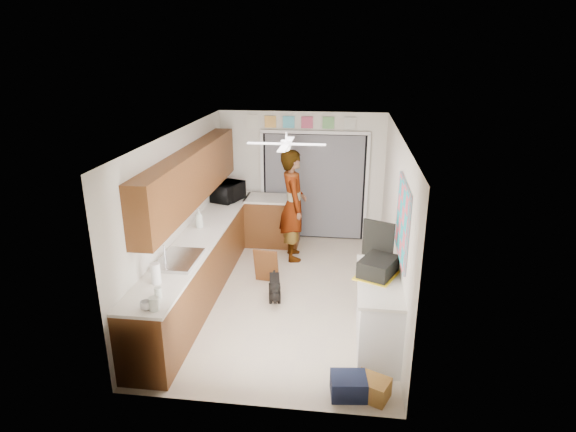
{
  "coord_description": "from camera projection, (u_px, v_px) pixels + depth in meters",
  "views": [
    {
      "loc": [
        0.89,
        -6.61,
        3.63
      ],
      "look_at": [
        0.0,
        0.4,
        1.15
      ],
      "focal_mm": 30.0,
      "sensor_mm": 36.0,
      "label": 1
    }
  ],
  "objects": [
    {
      "name": "header_frame_4",
      "position": [
        350.0,
        123.0,
        8.94
      ],
      "size": [
        0.22,
        0.02,
        0.22
      ],
      "primitive_type": "cube",
      "color": "beige",
      "rests_on": "wall_back"
    },
    {
      "name": "man",
      "position": [
        293.0,
        205.0,
        8.49
      ],
      "size": [
        0.64,
        0.82,
        2.0
      ],
      "primitive_type": "imported",
      "rotation": [
        0.0,
        0.0,
        1.81
      ],
      "color": "white",
      "rests_on": "floor"
    },
    {
      "name": "wall_back",
      "position": [
        301.0,
        176.0,
        9.43
      ],
      "size": [
        3.2,
        0.0,
        3.2
      ],
      "primitive_type": "plane",
      "rotation": [
        1.57,
        0.0,
        0.0
      ],
      "color": "silver",
      "rests_on": "ground"
    },
    {
      "name": "paper_towel_roll",
      "position": [
        156.0,
        273.0,
        5.77
      ],
      "size": [
        0.14,
        0.14,
        0.26
      ],
      "primitive_type": "cylinder",
      "rotation": [
        0.0,
        0.0,
        0.19
      ],
      "color": "white",
      "rests_on": "left_countertop"
    },
    {
      "name": "suitcase_rim",
      "position": [
        378.0,
        275.0,
        6.04
      ],
      "size": [
        0.64,
        0.71,
        0.02
      ],
      "primitive_type": "cube",
      "rotation": [
        0.0,
        0.0,
        -0.43
      ],
      "color": "yellow",
      "rests_on": "suitcase"
    },
    {
      "name": "door_trim_left",
      "position": [
        262.0,
        185.0,
        9.53
      ],
      "size": [
        0.06,
        0.04,
        2.1
      ],
      "primitive_type": "cube",
      "color": "white",
      "rests_on": "wall_back"
    },
    {
      "name": "cup",
      "position": [
        146.0,
        305.0,
        5.21
      ],
      "size": [
        0.16,
        0.16,
        0.1
      ],
      "primitive_type": "imported",
      "rotation": [
        0.0,
        0.0,
        -0.29
      ],
      "color": "white",
      "rests_on": "left_countertop"
    },
    {
      "name": "cardboard_box",
      "position": [
        371.0,
        388.0,
        5.25
      ],
      "size": [
        0.45,
        0.41,
        0.23
      ],
      "primitive_type": "cube",
      "rotation": [
        0.0,
        0.0,
        -0.43
      ],
      "color": "#A47C33",
      "rests_on": "floor"
    },
    {
      "name": "right_counter_base",
      "position": [
        378.0,
        314.0,
        6.07
      ],
      "size": [
        0.5,
        1.4,
        0.9
      ],
      "primitive_type": "cube",
      "color": "white",
      "rests_on": "floor"
    },
    {
      "name": "dog",
      "position": [
        275.0,
        287.0,
        7.28
      ],
      "size": [
        0.31,
        0.55,
        0.41
      ],
      "primitive_type": "cube",
      "rotation": [
        0.0,
        0.0,
        0.17
      ],
      "color": "black",
      "rests_on": "floor"
    },
    {
      "name": "right_counter_top",
      "position": [
        380.0,
        281.0,
        5.91
      ],
      "size": [
        0.54,
        1.44,
        0.04
      ],
      "primitive_type": "cube",
      "color": "white",
      "rests_on": "right_counter_base"
    },
    {
      "name": "floor",
      "position": [
        285.0,
        294.0,
        7.5
      ],
      "size": [
        5.0,
        5.0,
        0.0
      ],
      "primitive_type": "plane",
      "color": "#C3B39D",
      "rests_on": "ground"
    },
    {
      "name": "jar_b",
      "position": [
        158.0,
        292.0,
        5.46
      ],
      "size": [
        0.1,
        0.1,
        0.12
      ],
      "primitive_type": "cylinder",
      "rotation": [
        0.0,
        0.0,
        0.25
      ],
      "color": "silver",
      "rests_on": "left_countertop"
    },
    {
      "name": "peninsula_base",
      "position": [
        273.0,
        222.0,
        9.28
      ],
      "size": [
        1.0,
        0.6,
        0.9
      ],
      "primitive_type": "cube",
      "color": "brown",
      "rests_on": "floor"
    },
    {
      "name": "left_countertop",
      "position": [
        201.0,
        235.0,
        7.35
      ],
      "size": [
        0.62,
        4.8,
        0.04
      ],
      "primitive_type": "cube",
      "color": "white",
      "rests_on": "left_base_cabinets"
    },
    {
      "name": "suitcase",
      "position": [
        378.0,
        267.0,
        6.0
      ],
      "size": [
        0.55,
        0.62,
        0.22
      ],
      "primitive_type": "cube",
      "rotation": [
        0.0,
        0.0,
        -0.43
      ],
      "color": "black",
      "rests_on": "right_counter_top"
    },
    {
      "name": "door_trim_head",
      "position": [
        315.0,
        132.0,
        9.05
      ],
      "size": [
        2.1,
        0.04,
        0.06
      ],
      "primitive_type": "cube",
      "color": "white",
      "rests_on": "wall_back"
    },
    {
      "name": "back_opening_recess",
      "position": [
        314.0,
        187.0,
        9.43
      ],
      "size": [
        2.0,
        0.06,
        2.1
      ],
      "primitive_type": "cube",
      "color": "black",
      "rests_on": "wall_back"
    },
    {
      "name": "ceiling_fan",
      "position": [
        286.0,
        144.0,
        6.92
      ],
      "size": [
        1.14,
        1.14,
        0.24
      ],
      "primitive_type": "cube",
      "color": "white",
      "rests_on": "ceiling"
    },
    {
      "name": "microwave",
      "position": [
        228.0,
        192.0,
        8.9
      ],
      "size": [
        0.59,
        0.71,
        0.34
      ],
      "primitive_type": "imported",
      "rotation": [
        0.0,
        0.0,
        1.23
      ],
      "color": "black",
      "rests_on": "left_countertop"
    },
    {
      "name": "cabinet_door_panel",
      "position": [
        266.0,
        266.0,
        7.76
      ],
      "size": [
        0.41,
        0.2,
        0.59
      ],
      "primitive_type": "cube",
      "rotation": [
        0.21,
        0.0,
        -0.12
      ],
      "color": "brown",
      "rests_on": "floor"
    },
    {
      "name": "abstract_painting",
      "position": [
        403.0,
        220.0,
        5.83
      ],
      "size": [
        0.03,
        1.15,
        0.95
      ],
      "primitive_type": "cube",
      "color": "#E45468",
      "rests_on": "wall_right"
    },
    {
      "name": "navy_crate",
      "position": [
        349.0,
        386.0,
        5.28
      ],
      "size": [
        0.42,
        0.37,
        0.24
      ],
      "primitive_type": "cube",
      "rotation": [
        0.0,
        0.0,
        0.11
      ],
      "color": "#161D37",
      "rests_on": "floor"
    },
    {
      "name": "header_frame_1",
      "position": [
        289.0,
        122.0,
        9.08
      ],
      "size": [
        0.22,
        0.02,
        0.22
      ],
      "primitive_type": "cube",
      "color": "#4FBCD4",
      "rests_on": "wall_back"
    },
    {
      "name": "faucet",
      "position": [
        165.0,
        253.0,
        6.39
      ],
      "size": [
        0.03,
        0.03,
        0.22
      ],
      "primitive_type": "cylinder",
      "color": "silver",
      "rests_on": "left_countertop"
    },
    {
      "name": "left_base_cabinets",
      "position": [
        202.0,
        263.0,
        7.5
      ],
      "size": [
        0.6,
        4.8,
        0.9
      ],
      "primitive_type": "cube",
      "color": "brown",
      "rests_on": "floor"
    },
    {
      "name": "header_frame_2",
      "position": [
        307.0,
        122.0,
        9.04
      ],
      "size": [
        0.22,
        0.02,
        0.22
      ],
      "primitive_type": "cube",
      "color": "#BF4767",
      "rests_on": "wall_back"
    },
    {
      "name": "jar_a",
      "position": [
        154.0,
        304.0,
        5.19
      ],
      "size": [
        0.14,
        0.14,
        0.15
      ],
      "primitive_type": "cylinder",
      "rotation": [
        0.0,
        0.0,
        0.38
      ],
      "color": "silver",
      "rests_on": "left_countertop"
    },
    {
      "name": "curtain_panel",
      "position": [
        314.0,
        187.0,
        9.4
      ],
      "size": [
        1.9,
        0.03,
        2.05
      ],
      "primitive_type": "cube",
      "color": "slate",
      "rests_on": "wall_back"
    },
    {
      "name": "door_trim_right",
      "position": [
        366.0,
        189.0,
        9.28
      ],
      "size": [
        0.06,
        0.04,
        2.1
      ],
      "primitive_type": "cube",
      "color": "white",
      "rests_on": "wall_back"
    },
    {
      "name": "header_frame_0",
      "position": [
        270.0,
        122.0,
        9.12
      ],
      "size": [
        0.22,
        0.02,
        0.22
      ],
      "primitive_type": "cube",
      "color": "#E9AB4D",
      "rests_on": "wall_back"
    },
    {
      "name": "peninsula_top",
      "position": [
        272.0,
        199.0,
        9.13
      ],
      "size": [
        1.04,
        0.64,
        0.04
      ],
      "primitive_type": "cube",
      "color": "white",
      "rests_on": "peninsula_base"
    },
    {
      "name": "wall_right",
      "position": [
        395.0,
        223.0,
        6.9
      ],
      "size": [
        0.0,
        5.0,
        5.0
      ],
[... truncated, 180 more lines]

